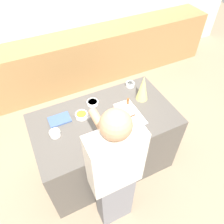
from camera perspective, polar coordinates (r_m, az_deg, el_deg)
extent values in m
plane|color=gray|center=(3.21, -1.53, -12.92)|extent=(12.00, 12.00, 0.00)
cube|color=beige|center=(4.05, -16.60, 23.71)|extent=(8.00, 0.05, 2.60)
cube|color=#9E7547|center=(4.15, -13.06, 11.89)|extent=(6.00, 0.60, 0.96)
cube|color=#514C47|center=(2.81, -1.72, -8.06)|extent=(1.62, 0.92, 0.94)
cube|color=#B2B2BC|center=(2.43, 3.24, -2.08)|extent=(0.43, 0.32, 0.01)
cube|color=brown|center=(2.37, 3.31, -0.93)|extent=(0.17, 0.15, 0.14)
cube|color=white|center=(2.30, 3.41, 0.78)|extent=(0.19, 0.17, 0.07)
cylinder|color=brown|center=(2.28, 4.19, 2.82)|extent=(0.02, 0.02, 0.07)
cone|color=#DBD675|center=(2.59, 8.07, 6.27)|extent=(0.14, 0.14, 0.33)
cylinder|color=white|center=(2.35, -14.65, -5.43)|extent=(0.11, 0.11, 0.05)
cylinder|color=pink|center=(2.33, -14.74, -5.13)|extent=(0.09, 0.09, 0.01)
cylinder|color=white|center=(2.47, -7.98, -0.86)|extent=(0.14, 0.14, 0.05)
cylinder|color=orange|center=(2.45, -8.02, -0.58)|extent=(0.11, 0.11, 0.01)
cylinder|color=silver|center=(2.84, 4.76, 7.19)|extent=(0.11, 0.11, 0.05)
cylinder|color=white|center=(2.83, 4.79, 7.46)|extent=(0.09, 0.09, 0.01)
cylinder|color=white|center=(2.60, -5.08, 2.46)|extent=(0.14, 0.14, 0.04)
cylinder|color=red|center=(2.59, -5.10, 2.67)|extent=(0.11, 0.11, 0.01)
cube|color=#3F598C|center=(2.49, -13.56, -1.94)|extent=(0.24, 0.16, 0.02)
cube|color=slate|center=(2.52, 0.64, -21.48)|extent=(0.36, 0.20, 0.86)
cube|color=silver|center=(1.83, 0.84, -12.54)|extent=(0.46, 0.21, 0.68)
sphere|color=tan|center=(1.46, 1.03, -3.38)|extent=(0.23, 0.23, 0.23)
cylinder|color=tan|center=(1.83, -2.37, -4.52)|extent=(0.08, 0.46, 0.08)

